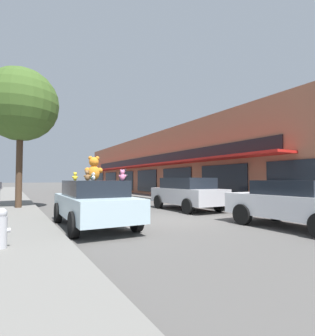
{
  "coord_description": "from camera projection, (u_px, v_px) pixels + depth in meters",
  "views": [
    {
      "loc": [
        -5.07,
        -8.41,
        1.52
      ],
      "look_at": [
        0.3,
        1.14,
        2.0
      ],
      "focal_mm": 28.0,
      "sensor_mm": 36.0,
      "label": 1
    }
  ],
  "objects": [
    {
      "name": "ground_plane",
      "position": [
        166.0,
        220.0,
        9.74
      ],
      "size": [
        260.0,
        260.0,
        0.0
      ],
      "primitive_type": "plane",
      "color": "#514F4C"
    },
    {
      "name": "sidewalk_near",
      "position": [
        13.0,
        231.0,
        7.3
      ],
      "size": [
        2.22,
        90.0,
        0.16
      ],
      "color": "slate",
      "rests_on": "ground_plane"
    },
    {
      "name": "sidewalk_far",
      "position": [
        257.0,
        210.0,
        12.18
      ],
      "size": [
        2.22,
        90.0,
        0.16
      ],
      "color": "slate",
      "rests_on": "ground_plane"
    },
    {
      "name": "storefront_row",
      "position": [
        211.0,
        167.0,
        28.37
      ],
      "size": [
        16.98,
        35.29,
        5.7
      ],
      "color": "#9E6047",
      "rests_on": "ground_plane"
    },
    {
      "name": "plush_art_car",
      "position": [
        94.0,
        202.0,
        8.44
      ],
      "size": [
        2.02,
        4.55,
        1.48
      ],
      "rotation": [
        0.0,
        0.0,
        -0.01
      ],
      "color": "#ADC6D1",
      "rests_on": "ground_plane"
    },
    {
      "name": "teddy_bear_giant",
      "position": [
        94.0,
        169.0,
        8.92
      ],
      "size": [
        0.63,
        0.42,
        0.83
      ],
      "rotation": [
        0.0,
        0.0,
        2.91
      ],
      "color": "orange",
      "rests_on": "plush_art_car"
    },
    {
      "name": "teddy_bear_black",
      "position": [
        124.0,
        175.0,
        8.02
      ],
      "size": [
        0.26,
        0.22,
        0.36
      ],
      "rotation": [
        0.0,
        0.0,
        2.58
      ],
      "color": "black",
      "rests_on": "plush_art_car"
    },
    {
      "name": "teddy_bear_yellow",
      "position": [
        75.0,
        176.0,
        8.8
      ],
      "size": [
        0.21,
        0.15,
        0.28
      ],
      "rotation": [
        0.0,
        0.0,
        3.42
      ],
      "color": "yellow",
      "rests_on": "plush_art_car"
    },
    {
      "name": "teddy_bear_cream",
      "position": [
        88.0,
        177.0,
        9.01
      ],
      "size": [
        0.16,
        0.16,
        0.24
      ],
      "rotation": [
        0.0,
        0.0,
        2.35
      ],
      "color": "beige",
      "rests_on": "plush_art_car"
    },
    {
      "name": "teddy_bear_white",
      "position": [
        93.0,
        177.0,
        8.38
      ],
      "size": [
        0.15,
        0.2,
        0.27
      ],
      "rotation": [
        0.0,
        0.0,
        4.3
      ],
      "color": "white",
      "rests_on": "plush_art_car"
    },
    {
      "name": "teddy_bear_teal",
      "position": [
        93.0,
        177.0,
        8.59
      ],
      "size": [
        0.15,
        0.14,
        0.22
      ],
      "rotation": [
        0.0,
        0.0,
        2.45
      ],
      "color": "teal",
      "rests_on": "plush_art_car"
    },
    {
      "name": "teddy_bear_brown",
      "position": [
        87.0,
        175.0,
        8.42
      ],
      "size": [
        0.24,
        0.22,
        0.34
      ],
      "rotation": [
        0.0,
        0.0,
        2.44
      ],
      "color": "olive",
      "rests_on": "plush_art_car"
    },
    {
      "name": "teddy_bear_pink",
      "position": [
        122.0,
        175.0,
        7.77
      ],
      "size": [
        0.23,
        0.22,
        0.33
      ],
      "rotation": [
        0.0,
        0.0,
        2.44
      ],
      "color": "pink",
      "rests_on": "plush_art_car"
    },
    {
      "name": "parked_car_far_left",
      "position": [
        295.0,
        203.0,
        8.11
      ],
      "size": [
        1.96,
        4.19,
        1.49
      ],
      "color": "silver",
      "rests_on": "ground_plane"
    },
    {
      "name": "parked_car_far_center",
      "position": [
        187.0,
        193.0,
        13.04
      ],
      "size": [
        2.01,
        4.18,
        1.6
      ],
      "color": "#B7B7BC",
      "rests_on": "ground_plane"
    },
    {
      "name": "street_tree",
      "position": [
        21.0,
        105.0,
        12.84
      ],
      "size": [
        3.58,
        3.58,
        6.83
      ],
      "color": "#473323",
      "rests_on": "sidewalk_near"
    },
    {
      "name": "fire_hydrant",
      "position": [
        1.0,
        228.0,
        5.17
      ],
      "size": [
        0.33,
        0.22,
        0.79
      ],
      "color": "#B2B2B7",
      "rests_on": "sidewalk_near"
    }
  ]
}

